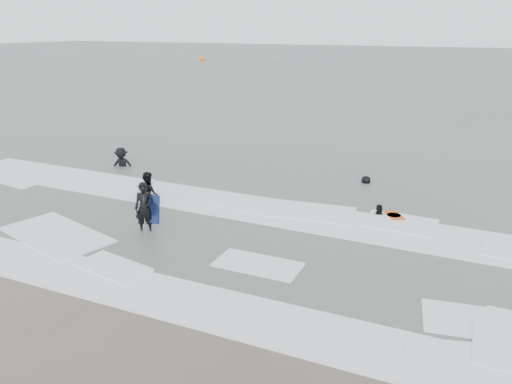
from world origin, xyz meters
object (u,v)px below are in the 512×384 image
at_px(surfer_centre, 146,233).
at_px(surfer_right_near, 379,217).
at_px(surfer_wading, 149,202).
at_px(buoy, 202,59).
at_px(surfer_right_far, 366,184).
at_px(surfer_breaker, 122,168).

distance_m(surfer_centre, surfer_right_near, 8.17).
xyz_separation_m(surfer_centre, surfer_wading, (-1.76, 2.53, 0.00)).
relative_size(surfer_centre, buoy, 1.07).
bearing_deg(buoy, surfer_right_near, -54.62).
distance_m(surfer_right_far, buoy, 79.49).
height_order(surfer_centre, surfer_right_near, surfer_centre).
height_order(surfer_centre, surfer_breaker, surfer_breaker).
bearing_deg(surfer_wading, surfer_right_far, -109.39).
relative_size(surfer_wading, buoy, 1.07).
relative_size(surfer_centre, surfer_right_near, 1.08).
bearing_deg(surfer_right_near, buoy, -77.66).
relative_size(surfer_right_near, surfer_right_far, 1.08).
bearing_deg(buoy, surfer_wading, -60.42).
bearing_deg(surfer_right_near, surfer_breaker, -28.90).
relative_size(surfer_breaker, surfer_right_far, 1.22).
xyz_separation_m(surfer_right_near, buoy, (-48.23, 67.90, 0.42)).
distance_m(surfer_breaker, surfer_right_far, 11.52).
xyz_separation_m(surfer_wading, surfer_right_far, (7.10, 5.87, 0.00)).
bearing_deg(surfer_centre, buoy, 97.32).
xyz_separation_m(surfer_centre, surfer_right_near, (6.69, 4.69, 0.00)).
relative_size(surfer_right_near, buoy, 0.98).
distance_m(surfer_centre, buoy, 83.63).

